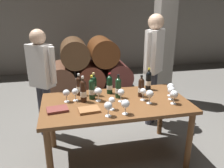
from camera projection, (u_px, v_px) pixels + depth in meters
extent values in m
plane|color=#66635E|center=(115.00, 156.00, 2.90)|extent=(14.00, 14.00, 0.00)
cube|color=gray|center=(81.00, 21.00, 6.31)|extent=(10.00, 0.24, 2.80)
cylinder|color=brown|center=(61.00, 77.00, 5.07)|extent=(0.60, 0.90, 0.60)
cylinder|color=brown|center=(89.00, 75.00, 5.20)|extent=(0.60, 0.90, 0.60)
cylinder|color=brown|center=(116.00, 74.00, 5.32)|extent=(0.60, 0.90, 0.60)
cylinder|color=#4F341F|center=(74.00, 52.00, 4.95)|extent=(0.60, 0.90, 0.60)
cylinder|color=#562D13|center=(103.00, 51.00, 5.08)|extent=(0.60, 0.90, 0.60)
cube|color=gray|center=(164.00, 35.00, 4.21)|extent=(0.32, 0.32, 2.60)
cube|color=brown|center=(116.00, 103.00, 2.65)|extent=(1.70, 0.90, 0.04)
cylinder|color=brown|center=(50.00, 160.00, 2.26)|extent=(0.07, 0.07, 0.72)
cylinder|color=brown|center=(189.00, 141.00, 2.58)|extent=(0.07, 0.07, 0.72)
cylinder|color=brown|center=(52.00, 123.00, 2.98)|extent=(0.07, 0.07, 0.72)
cylinder|color=brown|center=(161.00, 112.00, 3.30)|extent=(0.07, 0.07, 0.72)
cylinder|color=black|center=(83.00, 93.00, 2.61)|extent=(0.07, 0.07, 0.22)
sphere|color=black|center=(83.00, 83.00, 2.57)|extent=(0.07, 0.07, 0.07)
cylinder|color=black|center=(83.00, 81.00, 2.56)|extent=(0.03, 0.03, 0.07)
cylinder|color=silver|center=(83.00, 77.00, 2.55)|extent=(0.03, 0.03, 0.03)
cylinder|color=silver|center=(83.00, 94.00, 2.61)|extent=(0.07, 0.07, 0.07)
cylinder|color=#19381E|center=(92.00, 91.00, 2.69)|extent=(0.07, 0.07, 0.21)
sphere|color=#19381E|center=(92.00, 82.00, 2.66)|extent=(0.07, 0.07, 0.07)
cylinder|color=#19381E|center=(92.00, 80.00, 2.65)|extent=(0.03, 0.03, 0.07)
cylinder|color=gold|center=(91.00, 76.00, 2.63)|extent=(0.03, 0.03, 0.02)
cylinder|color=silver|center=(92.00, 92.00, 2.70)|extent=(0.07, 0.07, 0.06)
cylinder|color=#19381E|center=(118.00, 90.00, 2.73)|extent=(0.07, 0.07, 0.20)
sphere|color=#19381E|center=(118.00, 81.00, 2.70)|extent=(0.07, 0.07, 0.07)
cylinder|color=#19381E|center=(118.00, 79.00, 2.69)|extent=(0.03, 0.03, 0.06)
cylinder|color=black|center=(118.00, 75.00, 2.68)|extent=(0.03, 0.03, 0.02)
cylinder|color=silver|center=(118.00, 90.00, 2.74)|extent=(0.07, 0.07, 0.06)
cylinder|color=black|center=(94.00, 88.00, 2.80)|extent=(0.07, 0.07, 0.21)
sphere|color=black|center=(94.00, 79.00, 2.76)|extent=(0.07, 0.07, 0.07)
cylinder|color=black|center=(94.00, 77.00, 2.75)|extent=(0.03, 0.03, 0.06)
cylinder|color=tan|center=(94.00, 74.00, 2.74)|extent=(0.03, 0.03, 0.02)
cylinder|color=silver|center=(94.00, 88.00, 2.80)|extent=(0.07, 0.07, 0.06)
cylinder|color=black|center=(79.00, 88.00, 2.82)|extent=(0.07, 0.07, 0.19)
sphere|color=black|center=(79.00, 80.00, 2.78)|extent=(0.07, 0.07, 0.07)
cylinder|color=black|center=(79.00, 78.00, 2.78)|extent=(0.03, 0.03, 0.06)
cylinder|color=silver|center=(78.00, 75.00, 2.76)|extent=(0.03, 0.03, 0.02)
cylinder|color=silver|center=(79.00, 88.00, 2.82)|extent=(0.07, 0.07, 0.06)
cylinder|color=black|center=(110.00, 86.00, 2.87)|extent=(0.07, 0.07, 0.19)
sphere|color=black|center=(110.00, 79.00, 2.83)|extent=(0.07, 0.07, 0.07)
cylinder|color=black|center=(110.00, 77.00, 2.83)|extent=(0.03, 0.03, 0.06)
cylinder|color=#B21E23|center=(110.00, 74.00, 2.81)|extent=(0.03, 0.03, 0.02)
cylinder|color=silver|center=(110.00, 87.00, 2.87)|extent=(0.07, 0.07, 0.06)
cylinder|color=black|center=(148.00, 82.00, 2.99)|extent=(0.07, 0.07, 0.21)
sphere|color=black|center=(149.00, 74.00, 2.96)|extent=(0.07, 0.07, 0.07)
cylinder|color=black|center=(149.00, 72.00, 2.95)|extent=(0.03, 0.03, 0.07)
cylinder|color=gold|center=(149.00, 69.00, 2.93)|extent=(0.03, 0.03, 0.02)
cylinder|color=silver|center=(148.00, 83.00, 3.00)|extent=(0.07, 0.07, 0.06)
cylinder|color=black|center=(141.00, 89.00, 2.77)|extent=(0.07, 0.07, 0.19)
sphere|color=black|center=(141.00, 81.00, 2.74)|extent=(0.07, 0.07, 0.07)
cylinder|color=black|center=(142.00, 79.00, 2.73)|extent=(0.03, 0.03, 0.06)
cylinder|color=black|center=(142.00, 76.00, 2.71)|extent=(0.03, 0.03, 0.02)
cylinder|color=silver|center=(141.00, 90.00, 2.77)|extent=(0.07, 0.07, 0.06)
cylinder|color=white|center=(98.00, 101.00, 2.67)|extent=(0.06, 0.06, 0.00)
cylinder|color=white|center=(98.00, 98.00, 2.65)|extent=(0.01, 0.01, 0.07)
sphere|color=white|center=(98.00, 92.00, 2.63)|extent=(0.09, 0.09, 0.09)
cylinder|color=white|center=(76.00, 100.00, 2.68)|extent=(0.06, 0.06, 0.00)
cylinder|color=white|center=(76.00, 97.00, 2.66)|extent=(0.01, 0.01, 0.07)
sphere|color=white|center=(75.00, 92.00, 2.64)|extent=(0.08, 0.08, 0.08)
cylinder|color=white|center=(112.00, 109.00, 2.45)|extent=(0.06, 0.06, 0.00)
cylinder|color=white|center=(112.00, 106.00, 2.43)|extent=(0.01, 0.01, 0.07)
sphere|color=white|center=(112.00, 100.00, 2.41)|extent=(0.07, 0.07, 0.07)
cylinder|color=white|center=(149.00, 103.00, 2.60)|extent=(0.06, 0.06, 0.00)
cylinder|color=white|center=(149.00, 100.00, 2.59)|extent=(0.01, 0.01, 0.07)
sphere|color=white|center=(150.00, 94.00, 2.56)|extent=(0.09, 0.09, 0.09)
cylinder|color=white|center=(143.00, 100.00, 2.69)|extent=(0.06, 0.06, 0.00)
cylinder|color=white|center=(143.00, 97.00, 2.68)|extent=(0.01, 0.01, 0.07)
sphere|color=white|center=(143.00, 91.00, 2.66)|extent=(0.07, 0.07, 0.07)
cylinder|color=white|center=(125.00, 114.00, 2.34)|extent=(0.06, 0.06, 0.00)
cylinder|color=white|center=(125.00, 110.00, 2.33)|extent=(0.01, 0.01, 0.07)
sphere|color=white|center=(125.00, 104.00, 2.31)|extent=(0.09, 0.09, 0.09)
cylinder|color=white|center=(121.00, 101.00, 2.65)|extent=(0.06, 0.06, 0.00)
cylinder|color=white|center=(121.00, 98.00, 2.64)|extent=(0.01, 0.01, 0.07)
sphere|color=white|center=(121.00, 92.00, 2.61)|extent=(0.08, 0.08, 0.08)
cylinder|color=white|center=(108.00, 116.00, 2.30)|extent=(0.06, 0.06, 0.00)
cylinder|color=white|center=(108.00, 112.00, 2.29)|extent=(0.01, 0.01, 0.07)
sphere|color=white|center=(108.00, 106.00, 2.26)|extent=(0.08, 0.08, 0.08)
cylinder|color=white|center=(170.00, 95.00, 2.82)|extent=(0.06, 0.06, 0.00)
cylinder|color=white|center=(170.00, 93.00, 2.81)|extent=(0.01, 0.01, 0.07)
sphere|color=white|center=(171.00, 87.00, 2.78)|extent=(0.09, 0.09, 0.09)
cylinder|color=white|center=(171.00, 99.00, 2.71)|extent=(0.06, 0.06, 0.00)
cylinder|color=white|center=(171.00, 96.00, 2.70)|extent=(0.01, 0.01, 0.07)
sphere|color=white|center=(171.00, 90.00, 2.67)|extent=(0.09, 0.09, 0.09)
cylinder|color=white|center=(173.00, 104.00, 2.59)|extent=(0.06, 0.06, 0.00)
cylinder|color=white|center=(173.00, 100.00, 2.58)|extent=(0.01, 0.01, 0.07)
sphere|color=white|center=(174.00, 94.00, 2.55)|extent=(0.09, 0.09, 0.09)
cylinder|color=white|center=(67.00, 102.00, 2.64)|extent=(0.06, 0.06, 0.00)
cylinder|color=white|center=(67.00, 98.00, 2.63)|extent=(0.01, 0.01, 0.07)
sphere|color=white|center=(66.00, 93.00, 2.60)|extent=(0.08, 0.08, 0.08)
cube|color=brown|center=(57.00, 109.00, 2.42)|extent=(0.24, 0.19, 0.03)
cube|color=#936038|center=(89.00, 110.00, 2.41)|extent=(0.23, 0.18, 0.03)
cylinder|color=#383842|center=(153.00, 97.00, 3.65)|extent=(0.11, 0.11, 0.85)
cylinder|color=#383842|center=(150.00, 99.00, 3.56)|extent=(0.11, 0.11, 0.85)
cube|color=silver|center=(154.00, 52.00, 3.36)|extent=(0.35, 0.35, 0.64)
cylinder|color=silver|center=(160.00, 47.00, 3.51)|extent=(0.08, 0.08, 0.54)
cylinder|color=silver|center=(148.00, 52.00, 3.18)|extent=(0.08, 0.08, 0.54)
sphere|color=tan|center=(156.00, 22.00, 3.22)|extent=(0.23, 0.23, 0.23)
cylinder|color=#383842|center=(43.00, 110.00, 3.28)|extent=(0.11, 0.11, 0.77)
cylinder|color=#383842|center=(48.00, 112.00, 3.23)|extent=(0.11, 0.11, 0.77)
cube|color=silver|center=(41.00, 66.00, 3.04)|extent=(0.36, 0.34, 0.58)
cylinder|color=silver|center=(29.00, 62.00, 3.12)|extent=(0.08, 0.08, 0.49)
cylinder|color=silver|center=(53.00, 66.00, 2.94)|extent=(0.08, 0.08, 0.49)
sphere|color=tan|center=(38.00, 37.00, 2.91)|extent=(0.21, 0.21, 0.21)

